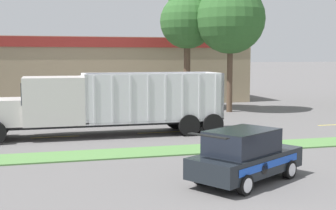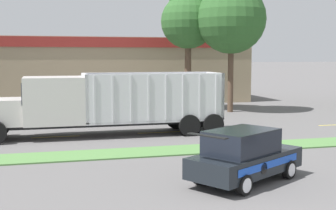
{
  "view_description": "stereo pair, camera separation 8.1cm",
  "coord_description": "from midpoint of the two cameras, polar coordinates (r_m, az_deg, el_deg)",
  "views": [
    {
      "loc": [
        -4.84,
        -8.27,
        4.04
      ],
      "look_at": [
        0.22,
        10.48,
        2.01
      ],
      "focal_mm": 50.0,
      "sensor_mm": 36.0,
      "label": 1
    },
    {
      "loc": [
        -4.76,
        -8.29,
        4.04
      ],
      "look_at": [
        0.22,
        10.48,
        2.01
      ],
      "focal_mm": 50.0,
      "sensor_mm": 36.0,
      "label": 2
    }
  ],
  "objects": [
    {
      "name": "grass_verge",
      "position": [
        19.93,
        -0.84,
        -5.65
      ],
      "size": [
        120.0,
        1.95,
        0.06
      ],
      "primitive_type": "cube",
      "color": "#517F42",
      "rests_on": "ground_plane"
    },
    {
      "name": "centre_line_3",
      "position": [
        24.25,
        -13.67,
        -3.8
      ],
      "size": [
        2.4,
        0.14,
        0.01
      ],
      "primitive_type": "cube",
      "color": "yellow",
      "rests_on": "ground_plane"
    },
    {
      "name": "centre_line_4",
      "position": [
        24.95,
        -1.16,
        -3.35
      ],
      "size": [
        2.4,
        0.14,
        0.01
      ],
      "primitive_type": "cube",
      "color": "yellow",
      "rests_on": "ground_plane"
    },
    {
      "name": "centre_line_5",
      "position": [
        26.76,
        10.15,
        -2.81
      ],
      "size": [
        2.4,
        0.14,
        0.01
      ],
      "primitive_type": "cube",
      "color": "yellow",
      "rests_on": "ground_plane"
    },
    {
      "name": "centre_line_6",
      "position": [
        29.45,
        19.71,
        -2.27
      ],
      "size": [
        2.4,
        0.14,
        0.01
      ],
      "primitive_type": "cube",
      "color": "yellow",
      "rests_on": "ground_plane"
    },
    {
      "name": "dump_truck_lead",
      "position": [
        23.86,
        -11.08,
        -0.08
      ],
      "size": [
        12.54,
        2.82,
        3.18
      ],
      "color": "black",
      "rests_on": "ground_plane"
    },
    {
      "name": "rally_car",
      "position": [
        15.28,
        9.2,
        -6.1
      ],
      "size": [
        4.48,
        3.67,
        1.76
      ],
      "color": "black",
      "rests_on": "ground_plane"
    },
    {
      "name": "store_building_backdrop",
      "position": [
        44.15,
        -9.67,
        4.28
      ],
      "size": [
        27.03,
        12.1,
        5.62
      ],
      "color": "#9E896B",
      "rests_on": "ground_plane"
    },
    {
      "name": "tree_behind_left",
      "position": [
        34.38,
        7.57,
        11.16
      ],
      "size": [
        4.98,
        4.98,
        10.44
      ],
      "color": "brown",
      "rests_on": "ground_plane"
    },
    {
      "name": "tree_behind_right",
      "position": [
        35.52,
        2.3,
        10.72
      ],
      "size": [
        4.08,
        4.08,
        9.7
      ],
      "color": "brown",
      "rests_on": "ground_plane"
    }
  ]
}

